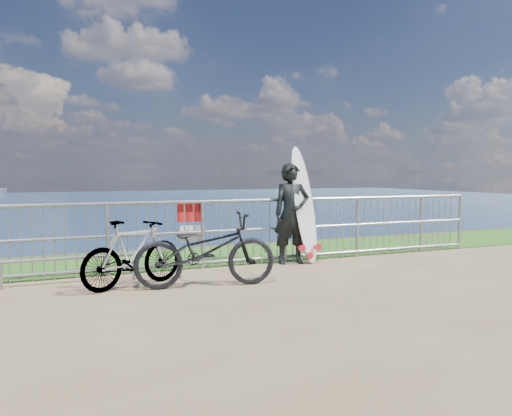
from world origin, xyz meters
name	(u,v)px	position (x,y,z in m)	size (l,w,h in m)	color
grass_strip	(212,256)	(0.00, 2.70, 0.01)	(120.00, 120.00, 0.00)	#265C19
railing	(232,232)	(0.01, 1.60, 0.58)	(10.06, 0.10, 1.13)	gray
surfer	(292,214)	(1.05, 1.45, 0.86)	(0.63, 0.41, 1.73)	black
surfboard	(305,209)	(1.30, 1.44, 0.94)	(0.69, 0.66, 2.05)	silver
bicycle_near	(206,250)	(-0.84, 0.32, 0.51)	(0.68, 1.94, 1.02)	black
bicycle_far	(133,253)	(-1.76, 0.69, 0.47)	(0.44, 1.55, 0.93)	black
bike_rack	(70,261)	(-2.55, 1.18, 0.33)	(1.94, 0.05, 0.40)	gray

